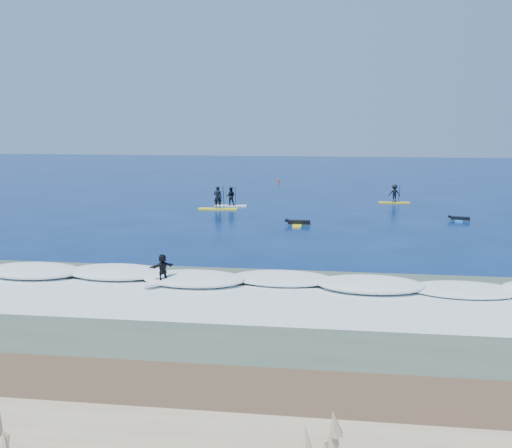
# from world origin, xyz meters

# --- Properties ---
(ground) EXTENTS (160.00, 160.00, 0.00)m
(ground) POSITION_xyz_m (0.00, 0.00, 0.00)
(ground) COLOR #031843
(ground) RESTS_ON ground
(wet_sand_strip) EXTENTS (90.00, 5.00, 0.08)m
(wet_sand_strip) POSITION_xyz_m (0.00, -21.50, 0.00)
(wet_sand_strip) COLOR brown
(wet_sand_strip) RESTS_ON ground
(shallow_water) EXTENTS (90.00, 13.00, 0.01)m
(shallow_water) POSITION_xyz_m (0.00, -14.00, 0.01)
(shallow_water) COLOR #3D5341
(shallow_water) RESTS_ON ground
(breaking_wave) EXTENTS (40.00, 6.00, 0.30)m
(breaking_wave) POSITION_xyz_m (0.00, -10.00, 0.00)
(breaking_wave) COLOR white
(breaking_wave) RESTS_ON ground
(whitewater) EXTENTS (34.00, 5.00, 0.02)m
(whitewater) POSITION_xyz_m (0.00, -13.00, 0.00)
(whitewater) COLOR silver
(whitewater) RESTS_ON ground
(sup_paddler_left) EXTENTS (3.28, 1.06, 2.27)m
(sup_paddler_left) POSITION_xyz_m (-6.09, 11.00, 0.71)
(sup_paddler_left) COLOR yellow
(sup_paddler_left) RESTS_ON ground
(sup_paddler_center) EXTENTS (2.78, 0.93, 1.91)m
(sup_paddler_center) POSITION_xyz_m (-5.33, 12.83, 0.71)
(sup_paddler_center) COLOR white
(sup_paddler_center) RESTS_ON ground
(sup_paddler_right) EXTENTS (2.79, 0.80, 1.94)m
(sup_paddler_right) POSITION_xyz_m (8.85, 16.61, 0.76)
(sup_paddler_right) COLOR gold
(sup_paddler_right) RESTS_ON ground
(prone_paddler_near) EXTENTS (1.82, 2.30, 0.48)m
(prone_paddler_near) POSITION_xyz_m (0.91, 4.77, 0.16)
(prone_paddler_near) COLOR yellow
(prone_paddler_near) RESTS_ON ground
(prone_paddler_far) EXTENTS (1.55, 2.02, 0.41)m
(prone_paddler_far) POSITION_xyz_m (12.66, 8.02, 0.14)
(prone_paddler_far) COLOR blue
(prone_paddler_far) RESTS_ON ground
(wave_surfer) EXTENTS (1.77, 1.59, 1.36)m
(wave_surfer) POSITION_xyz_m (-4.24, -11.09, 0.78)
(wave_surfer) COLOR white
(wave_surfer) RESTS_ON breaking_wave
(marker_buoy) EXTENTS (0.25, 0.25, 0.59)m
(marker_buoy) POSITION_xyz_m (-2.90, 31.37, 0.26)
(marker_buoy) COLOR #EF3B15
(marker_buoy) RESTS_ON ground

